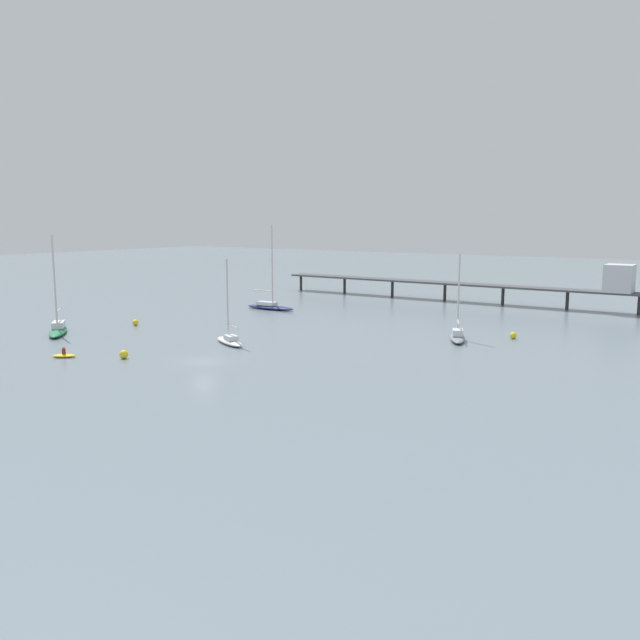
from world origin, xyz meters
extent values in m
plane|color=slate|center=(0.00, 0.00, 0.00)|extent=(400.00, 400.00, 0.00)
cube|color=#4C4C51|center=(0.00, 58.54, 3.02)|extent=(62.56, 3.63, 0.30)
cylinder|color=#38332D|center=(-30.28, 58.53, 1.44)|extent=(0.50, 0.50, 2.87)
cylinder|color=#38332D|center=(-20.19, 58.53, 1.44)|extent=(0.50, 0.50, 2.87)
cylinder|color=#38332D|center=(-10.09, 58.54, 1.44)|extent=(0.50, 0.50, 2.87)
cylinder|color=#38332D|center=(0.00, 58.54, 1.44)|extent=(0.50, 0.50, 2.87)
cylinder|color=#38332D|center=(10.09, 58.55, 1.44)|extent=(0.50, 0.50, 2.87)
cylinder|color=#38332D|center=(20.19, 58.55, 1.44)|extent=(0.50, 0.50, 2.87)
cylinder|color=#38332D|center=(30.28, 58.56, 1.44)|extent=(0.50, 0.50, 2.87)
cube|color=silver|center=(27.36, 58.56, 5.21)|extent=(3.93, 3.93, 4.07)
ellipsoid|color=#287F4C|center=(-25.51, 1.38, 0.34)|extent=(7.52, 6.90, 0.68)
cube|color=silver|center=(-26.01, 1.82, 1.06)|extent=(2.95, 2.81, 0.77)
cylinder|color=silver|center=(-25.19, 1.10, 6.33)|extent=(0.22, 0.22, 11.31)
cylinder|color=silver|center=(-26.55, 2.29, 2.71)|extent=(2.84, 2.51, 0.18)
ellipsoid|color=gray|center=(16.21, 24.87, 0.32)|extent=(4.49, 7.42, 0.64)
cube|color=silver|center=(16.45, 24.33, 0.99)|extent=(1.84, 2.25, 0.71)
cylinder|color=silver|center=(16.06, 25.21, 5.29)|extent=(0.21, 0.21, 9.31)
cylinder|color=silver|center=(16.78, 23.60, 2.31)|extent=(1.58, 3.28, 0.17)
ellipsoid|color=white|center=(-3.94, 8.24, 0.28)|extent=(6.35, 4.27, 0.57)
cube|color=silver|center=(-3.49, 8.01, 0.81)|extent=(2.07, 1.80, 0.48)
cylinder|color=silver|center=(-4.22, 8.38, 5.04)|extent=(0.20, 0.20, 8.94)
cylinder|color=silver|center=(-2.96, 7.75, 2.18)|extent=(2.58, 1.40, 0.16)
ellipsoid|color=navy|center=(-17.85, 33.17, 0.31)|extent=(8.64, 2.31, 0.62)
cube|color=silver|center=(-18.54, 33.15, 0.88)|extent=(3.22, 1.55, 0.52)
cylinder|color=silver|center=(-17.42, 33.18, 6.82)|extent=(0.22, 0.22, 12.40)
cylinder|color=silver|center=(-19.27, 33.13, 2.85)|extent=(3.71, 0.27, 0.18)
ellipsoid|color=yellow|center=(-12.95, -6.55, 0.17)|extent=(2.55, 2.19, 0.35)
cylinder|color=maroon|center=(-12.95, -6.55, 0.62)|extent=(0.50, 0.50, 0.55)
sphere|color=tan|center=(-12.95, -6.55, 1.02)|extent=(0.24, 0.24, 0.24)
sphere|color=yellow|center=(-22.90, 11.04, 0.40)|extent=(0.80, 0.80, 0.80)
sphere|color=yellow|center=(21.29, 29.24, 0.40)|extent=(0.80, 0.80, 0.80)
sphere|color=yellow|center=(-7.45, -3.57, 0.44)|extent=(0.88, 0.88, 0.88)
camera|label=1|loc=(45.04, -46.01, 13.85)|focal=37.00mm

